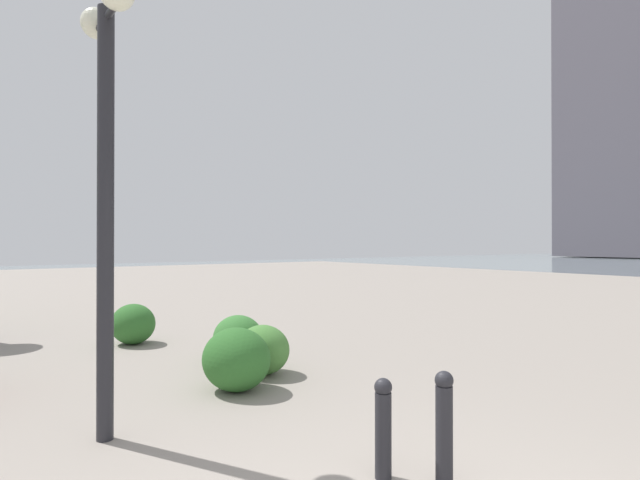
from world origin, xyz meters
TOP-DOWN VIEW (x-y plane):
  - building_annex at (25.66, -67.81)m, footprint 14.82×12.83m
  - lamppost at (3.26, 0.68)m, footprint 0.98×0.28m
  - bollard_near at (0.98, -1.00)m, footprint 0.13×0.13m
  - bollard_mid at (1.33, -0.75)m, footprint 0.13×0.13m
  - shrub_low at (4.32, -1.48)m, footprint 0.74×0.67m
  - shrub_round at (7.30, -0.71)m, footprint 0.79×0.71m
  - shrub_wide at (3.88, -0.88)m, footprint 0.85×0.76m
  - shrub_tall at (5.15, -1.56)m, footprint 0.77×0.70m

SIDE VIEW (x-z plane):
  - shrub_low at x=4.32m, z-range 0.00..0.63m
  - shrub_tall at x=5.15m, z-range 0.00..0.66m
  - shrub_round at x=7.30m, z-range 0.00..0.67m
  - shrub_wide at x=3.88m, z-range 0.00..0.72m
  - bollard_mid at x=1.33m, z-range 0.02..0.74m
  - bollard_near at x=0.98m, z-range 0.02..0.82m
  - lamppost at x=3.26m, z-range 0.66..4.51m
  - building_annex at x=25.66m, z-range -1.04..39.71m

